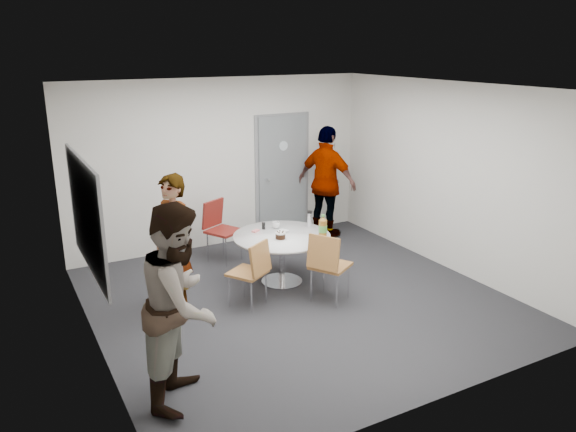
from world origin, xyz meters
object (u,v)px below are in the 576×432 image
chair_near_left (253,268)px  person_left (181,304)px  chair_near_right (327,261)px  person_right (327,183)px  whiteboard (86,215)px  door (282,176)px  table (285,241)px  chair_far (219,224)px  person_main (173,243)px

chair_near_left → person_left: 1.98m
chair_near_right → person_right: (1.38, 2.20, 0.38)m
whiteboard → chair_near_right: bearing=-9.4°
door → chair_near_right: (-0.82, -2.73, -0.46)m
door → person_right: door is taller
person_left → person_right: person_right is taller
chair_near_right → person_left: size_ratio=0.49×
person_right → table: bearing=108.2°
chair_near_right → person_right: bearing=116.7°
table → chair_near_right: bearing=-78.8°
chair_near_left → chair_near_right: size_ratio=0.93×
chair_far → person_main: bearing=22.2°
chair_near_right → chair_far: (-0.63, 2.06, 0.00)m
door → person_left: size_ratio=1.12×
whiteboard → chair_far: size_ratio=2.03×
door → table: bearing=-117.3°
chair_near_left → whiteboard: bearing=144.9°
table → person_left: bearing=-137.9°
whiteboard → person_left: whiteboard is taller
whiteboard → table: (2.58, 0.37, -0.85)m
chair_near_left → person_left: bearing=-166.3°
door → table: 2.19m
person_main → chair_near_right: bearing=49.6°
door → person_main: door is taller
person_main → person_right: 3.43m
chair_near_left → person_left: size_ratio=0.46×
person_main → chair_far: bearing=123.1°
table → chair_near_right: (0.16, -0.83, -0.03)m
person_left → chair_near_right: bearing=-30.4°
chair_near_left → chair_near_right: bearing=-53.3°
chair_far → chair_near_left: bearing=54.7°
chair_near_right → chair_far: bearing=165.8°
chair_near_left → person_right: bearing=7.7°
chair_near_left → person_left: person_left is taller
chair_far → door: bearing=177.6°
table → person_right: bearing=41.6°
chair_far → person_left: person_left is taller
chair_far → person_right: 2.05m
chair_near_right → person_main: person_main is taller
chair_near_left → chair_near_right: (0.87, -0.34, 0.04)m
door → person_left: bearing=-128.9°
chair_near_left → chair_far: bearing=50.2°
whiteboard → person_main: bearing=17.4°
door → person_right: 0.78m
table → chair_near_left: table is taller
person_right → chair_far: bearing=70.5°
whiteboard → chair_far: (2.11, 1.61, -0.88)m
person_left → table: bearing=-13.3°
table → person_main: size_ratio=0.77×
chair_near_left → door: bearing=23.0°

